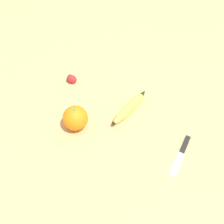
% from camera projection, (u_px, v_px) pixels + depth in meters
% --- Properties ---
extents(ground_plane, '(3.00, 3.00, 0.00)m').
position_uv_depth(ground_plane, '(126.00, 108.00, 0.98)').
color(ground_plane, tan).
extents(banana, '(0.14, 0.17, 0.04)m').
position_uv_depth(banana, '(130.00, 107.00, 0.96)').
color(banana, '#DBCC4C').
rests_on(banana, ground_plane).
extents(orange, '(0.09, 0.09, 0.09)m').
position_uv_depth(orange, '(75.00, 118.00, 0.89)').
color(orange, orange).
rests_on(orange, ground_plane).
extents(strawberry, '(0.05, 0.05, 0.03)m').
position_uv_depth(strawberry, '(71.00, 79.00, 1.05)').
color(strawberry, red).
rests_on(strawberry, ground_plane).
extents(paring_knife, '(0.09, 0.16, 0.01)m').
position_uv_depth(paring_knife, '(181.00, 153.00, 0.85)').
color(paring_knife, silver).
rests_on(paring_knife, ground_plane).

